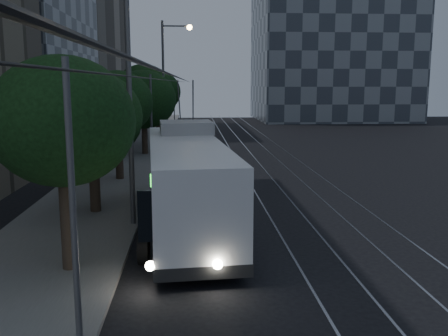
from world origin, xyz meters
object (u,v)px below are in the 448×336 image
trolleybus (186,181)px  streetlamp_near (140,62)px  car_white_a (190,147)px  streetlamp_far (168,73)px  car_white_b (177,144)px  car_white_c (178,132)px  pickup_silver (195,153)px  car_white_d (178,130)px

trolleybus → streetlamp_near: 4.78m
car_white_a → streetlamp_far: size_ratio=0.39×
car_white_b → car_white_c: size_ratio=1.04×
car_white_a → streetlamp_far: bearing=131.4°
pickup_silver → trolleybus: bearing=-85.0°
streetlamp_far → car_white_b: bearing=-74.7°
car_white_b → car_white_c: bearing=93.4°
car_white_b → car_white_d: 12.56m
car_white_d → streetlamp_near: bearing=-95.7°
car_white_c → streetlamp_near: (-0.48, -30.05, 5.52)m
trolleybus → car_white_d: size_ratio=3.41×
car_white_b → car_white_a: bearing=-57.4°
car_white_c → car_white_a: bearing=-95.4°
car_white_a → car_white_c: 11.24m
trolleybus → car_white_d: 33.04m
pickup_silver → car_white_b: size_ratio=1.35×
car_white_b → car_white_c: car_white_c is taller
trolleybus → car_white_b: size_ratio=2.74×
pickup_silver → streetlamp_far: size_ratio=0.61×
car_white_b → car_white_c: (-0.24, 9.50, 0.06)m
pickup_silver → streetlamp_near: streetlamp_near is taller
car_white_c → car_white_d: (0.00, 3.05, -0.10)m
car_white_b → streetlamp_near: 21.30m
pickup_silver → streetlamp_near: (-2.08, -14.00, 5.38)m
trolleybus → car_white_a: 18.80m
pickup_silver → car_white_a: (-0.38, 4.88, -0.20)m
pickup_silver → car_white_c: bearing=102.6°
trolleybus → streetlamp_near: bearing=178.7°
trolleybus → car_white_a: (0.07, 18.77, -1.08)m
pickup_silver → streetlamp_far: streetlamp_far is taller
car_white_b → pickup_silver: bearing=-76.3°
car_white_a → car_white_d: size_ratio=1.07×
pickup_silver → car_white_d: 19.17m
car_white_c → streetlamp_near: 30.55m
car_white_d → streetlamp_far: (-0.48, -9.94, 5.63)m
streetlamp_far → car_white_c: bearing=86.0°
trolleybus → car_white_b: (-0.92, 20.45, -1.09)m
car_white_d → car_white_b: bearing=-93.7°
car_white_a → car_white_d: 14.28m
car_white_a → car_white_d: bearing=114.6°
car_white_a → pickup_silver: bearing=-65.9°
trolleybus → car_white_a: bearing=85.0°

